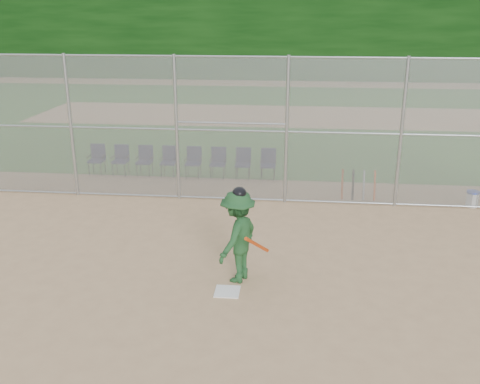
# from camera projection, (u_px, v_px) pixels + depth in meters

# --- Properties ---
(ground) EXTENTS (100.00, 100.00, 0.00)m
(ground) POSITION_uv_depth(u_px,v_px,m) (227.00, 287.00, 10.33)
(ground) COLOR tan
(ground) RESTS_ON ground
(grass_strip) EXTENTS (100.00, 100.00, 0.00)m
(grass_strip) POSITION_uv_depth(u_px,v_px,m) (271.00, 115.00, 27.29)
(grass_strip) COLOR #265D1C
(grass_strip) RESTS_ON ground
(dirt_patch_far) EXTENTS (24.00, 24.00, 0.00)m
(dirt_patch_far) POSITION_uv_depth(u_px,v_px,m) (271.00, 115.00, 27.29)
(dirt_patch_far) COLOR tan
(dirt_patch_far) RESTS_ON ground
(backstop_fence) EXTENTS (16.09, 0.09, 4.00)m
(backstop_fence) POSITION_uv_depth(u_px,v_px,m) (250.00, 128.00, 14.38)
(backstop_fence) COLOR gray
(backstop_fence) RESTS_ON ground
(treeline) EXTENTS (81.00, 60.00, 11.00)m
(treeline) POSITION_uv_depth(u_px,v_px,m) (275.00, 2.00, 27.41)
(treeline) COLOR black
(treeline) RESTS_ON ground
(home_plate) EXTENTS (0.47, 0.47, 0.02)m
(home_plate) POSITION_uv_depth(u_px,v_px,m) (227.00, 292.00, 10.15)
(home_plate) COLOR white
(home_plate) RESTS_ON ground
(batter_at_plate) EXTENTS (1.17, 1.41, 1.94)m
(batter_at_plate) POSITION_uv_depth(u_px,v_px,m) (238.00, 236.00, 10.33)
(batter_at_plate) COLOR #1D4A24
(batter_at_plate) RESTS_ON ground
(water_cooler) EXTENTS (0.35, 0.35, 0.44)m
(water_cooler) POSITION_uv_depth(u_px,v_px,m) (472.00, 199.00, 14.54)
(water_cooler) COLOR white
(water_cooler) RESTS_ON ground
(spare_bats) EXTENTS (0.96, 0.31, 0.84)m
(spare_bats) POSITION_uv_depth(u_px,v_px,m) (358.00, 185.00, 15.06)
(spare_bats) COLOR #D84C14
(spare_bats) RESTS_ON ground
(chair_0) EXTENTS (0.54, 0.52, 0.96)m
(chair_0) POSITION_uv_depth(u_px,v_px,m) (96.00, 160.00, 17.35)
(chair_0) COLOR #10173B
(chair_0) RESTS_ON ground
(chair_1) EXTENTS (0.54, 0.52, 0.96)m
(chair_1) POSITION_uv_depth(u_px,v_px,m) (120.00, 161.00, 17.27)
(chair_1) COLOR #10173B
(chair_1) RESTS_ON ground
(chair_2) EXTENTS (0.54, 0.52, 0.96)m
(chair_2) POSITION_uv_depth(u_px,v_px,m) (144.00, 161.00, 17.19)
(chair_2) COLOR #10173B
(chair_2) RESTS_ON ground
(chair_3) EXTENTS (0.54, 0.52, 0.96)m
(chair_3) POSITION_uv_depth(u_px,v_px,m) (169.00, 162.00, 17.11)
(chair_3) COLOR #10173B
(chair_3) RESTS_ON ground
(chair_4) EXTENTS (0.54, 0.52, 0.96)m
(chair_4) POSITION_uv_depth(u_px,v_px,m) (193.00, 163.00, 17.04)
(chair_4) COLOR #10173B
(chair_4) RESTS_ON ground
(chair_5) EXTENTS (0.54, 0.52, 0.96)m
(chair_5) POSITION_uv_depth(u_px,v_px,m) (218.00, 163.00, 16.96)
(chair_5) COLOR #10173B
(chair_5) RESTS_ON ground
(chair_6) EXTENTS (0.54, 0.52, 0.96)m
(chair_6) POSITION_uv_depth(u_px,v_px,m) (243.00, 164.00, 16.88)
(chair_6) COLOR #10173B
(chair_6) RESTS_ON ground
(chair_7) EXTENTS (0.54, 0.52, 0.96)m
(chair_7) POSITION_uv_depth(u_px,v_px,m) (268.00, 165.00, 16.80)
(chair_7) COLOR #10173B
(chair_7) RESTS_ON ground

